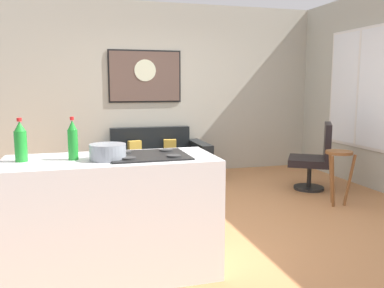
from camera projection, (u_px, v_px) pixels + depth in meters
ground at (211, 218)px, 4.57m from camera, size 6.40×6.40×0.04m
back_wall at (165, 90)px, 6.67m from camera, size 6.40×0.05×2.80m
couch at (154, 163)px, 6.29m from camera, size 1.65×0.89×0.80m
coffee_table at (167, 173)px, 5.14m from camera, size 0.93×0.55×0.40m
armchair at (316, 157)px, 5.65m from camera, size 0.81×0.82×0.95m
bar_stool at (339, 164)px, 4.90m from camera, size 0.37×0.36×0.68m
kitchen_counter at (113, 217)px, 3.10m from camera, size 1.58×0.70×0.95m
soda_bottle at (21, 142)px, 2.87m from camera, size 0.09×0.09×0.32m
soda_bottle_2 at (73, 140)px, 2.94m from camera, size 0.07×0.07×0.32m
mixing_bowl at (108, 152)px, 2.95m from camera, size 0.27×0.27×0.12m
wall_painting at (145, 76)px, 6.51m from camera, size 1.19×0.03×0.84m
window at (358, 88)px, 5.91m from camera, size 0.03×1.34×1.75m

